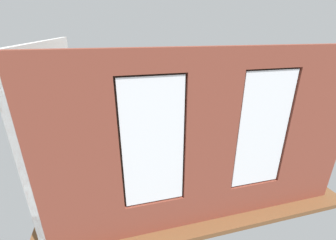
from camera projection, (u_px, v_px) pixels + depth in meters
ground_plane at (168, 151)px, 6.87m from camera, size 6.26×6.31×0.10m
brick_wall_with_windows at (210, 148)px, 3.78m from camera, size 5.66×0.30×3.18m
white_wall_right at (59, 110)px, 5.42m from camera, size 0.10×5.31×3.18m
couch_by_window at (192, 183)px, 4.82m from camera, size 1.85×0.87×0.80m
couch_left at (239, 138)px, 6.82m from camera, size 0.88×1.71×0.80m
coffee_table at (154, 133)px, 7.01m from camera, size 1.29×0.86×0.44m
cup_ceramic at (158, 132)px, 6.88m from camera, size 0.07×0.07×0.09m
candle_jar at (142, 133)px, 6.76m from camera, size 0.08×0.08×0.12m
table_plant_small at (148, 127)px, 7.00m from camera, size 0.17×0.17×0.27m
remote_black at (164, 128)px, 7.20m from camera, size 0.18×0.11×0.02m
media_console at (79, 160)px, 5.82m from camera, size 0.91×0.42×0.54m
tv_flatscreen at (75, 138)px, 5.59m from camera, size 1.05×0.20×0.71m
papasan_chair at (145, 114)px, 8.39m from camera, size 1.19×1.19×0.72m
potted_plant_between_couches at (250, 158)px, 5.05m from camera, size 1.09×0.95×1.36m
potted_plant_by_left_couch at (209, 123)px, 7.88m from camera, size 0.34×0.34×0.53m
potted_plant_mid_room_small at (188, 123)px, 7.84m from camera, size 0.28×0.28×0.57m
potted_plant_beside_window_right at (97, 183)px, 4.09m from camera, size 0.95×0.88×1.33m
potted_plant_corner_far_left at (289, 157)px, 5.13m from camera, size 0.82×0.76×1.25m
potted_plant_corner_near_left at (208, 103)px, 9.09m from camera, size 0.85×0.86×1.09m
potted_plant_foreground_right at (94, 116)px, 8.02m from camera, size 0.52×0.52×0.82m
potted_plant_near_tv at (99, 165)px, 5.02m from camera, size 0.61×0.61×0.85m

